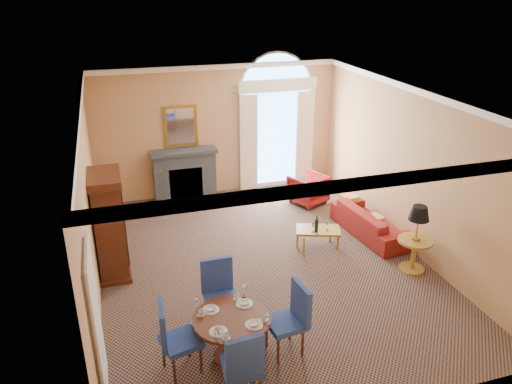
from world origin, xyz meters
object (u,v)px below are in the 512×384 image
object	(u,v)px
dining_table	(232,328)
sofa	(371,222)
armoire	(110,227)
armchair	(308,189)
side_table	(417,231)
coffee_table	(318,230)

from	to	relation	value
dining_table	sofa	size ratio (longest dim) A/B	0.55
armoire	armchair	distance (m)	5.01
armchair	side_table	world-z (taller)	side_table
armchair	coffee_table	size ratio (longest dim) A/B	0.81
dining_table	side_table	world-z (taller)	side_table
sofa	side_table	world-z (taller)	side_table
sofa	coffee_table	distance (m)	1.36
side_table	coffee_table	bearing A→B (deg)	138.02
coffee_table	side_table	xyz separation A→B (m)	(1.38, -1.24, 0.40)
armoire	armchair	size ratio (longest dim) A/B	2.48
dining_table	coffee_table	distance (m)	3.52
sofa	side_table	bearing A→B (deg)	175.46
coffee_table	sofa	bearing A→B (deg)	30.39
dining_table	coffee_table	size ratio (longest dim) A/B	1.14
armchair	coffee_table	xyz separation A→B (m)	(-0.67, -2.16, 0.06)
armchair	sofa	bearing A→B (deg)	85.08
sofa	side_table	distance (m)	1.58
armoire	side_table	distance (m)	5.54
dining_table	coffee_table	world-z (taller)	dining_table
coffee_table	armoire	bearing A→B (deg)	-164.65
armchair	side_table	xyz separation A→B (m)	(0.71, -3.40, 0.46)
coffee_table	side_table	size ratio (longest dim) A/B	0.76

